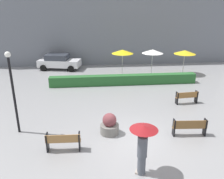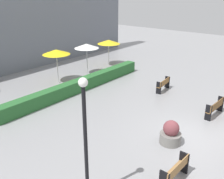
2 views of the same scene
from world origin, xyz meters
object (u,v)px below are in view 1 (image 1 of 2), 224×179
(patio_umbrella_yellow, at_px, (122,52))
(patio_umbrella_white, at_px, (153,51))
(bench_near_right, at_px, (190,126))
(parked_car, at_px, (59,62))
(lamp_post, at_px, (12,85))
(bench_near_left, at_px, (63,141))
(patio_umbrella_yellow_far, at_px, (185,52))
(planter_pot, at_px, (110,125))
(pedestrian_with_umbrella, at_px, (143,142))
(bench_far_right, at_px, (187,97))

(patio_umbrella_yellow, relative_size, patio_umbrella_white, 0.98)
(bench_near_right, bearing_deg, parked_car, 119.91)
(lamp_post, xyz_separation_m, patio_umbrella_white, (9.47, 9.25, -0.22))
(bench_near_left, distance_m, patio_umbrella_yellow, 12.46)
(bench_near_right, xyz_separation_m, patio_umbrella_white, (0.80, 10.48, 1.83))
(bench_near_right, height_order, patio_umbrella_yellow, patio_umbrella_yellow)
(lamp_post, xyz_separation_m, patio_umbrella_yellow_far, (12.69, 9.69, -0.43))
(patio_umbrella_white, bearing_deg, patio_umbrella_yellow, 171.83)
(parked_car, bearing_deg, patio_umbrella_yellow_far, -14.18)
(patio_umbrella_white, xyz_separation_m, parked_car, (-8.83, 3.49, -1.53))
(patio_umbrella_yellow, xyz_separation_m, patio_umbrella_white, (2.69, -0.39, 0.04))
(planter_pot, xyz_separation_m, patio_umbrella_white, (4.79, 9.85, 1.87))
(bench_near_right, bearing_deg, patio_umbrella_yellow, 99.89)
(pedestrian_with_umbrella, xyz_separation_m, patio_umbrella_white, (3.81, 12.98, 0.96))
(bench_near_left, xyz_separation_m, lamp_post, (-2.48, 1.92, 2.06))
(bench_far_right, xyz_separation_m, planter_pot, (-5.51, -3.36, -0.02))
(planter_pot, relative_size, patio_umbrella_yellow_far, 0.48)
(bench_near_right, relative_size, pedestrian_with_umbrella, 0.83)
(lamp_post, distance_m, patio_umbrella_yellow_far, 15.98)
(patio_umbrella_white, bearing_deg, bench_far_right, -83.68)
(bench_far_right, xyz_separation_m, patio_umbrella_white, (-0.72, 6.50, 1.85))
(parked_car, bearing_deg, patio_umbrella_yellow, -26.81)
(pedestrian_with_umbrella, distance_m, parked_car, 17.23)
(planter_pot, bearing_deg, bench_far_right, 31.37)
(bench_far_right, bearing_deg, planter_pot, -148.63)
(patio_umbrella_white, bearing_deg, bench_near_right, -94.34)
(patio_umbrella_yellow, bearing_deg, planter_pot, -101.58)
(lamp_post, distance_m, patio_umbrella_yellow, 11.79)
(bench_near_left, xyz_separation_m, patio_umbrella_white, (6.99, 11.17, 1.83))
(bench_far_right, xyz_separation_m, patio_umbrella_yellow_far, (2.50, 6.94, 1.64))
(pedestrian_with_umbrella, relative_size, patio_umbrella_yellow, 0.83)
(planter_pot, height_order, lamp_post, lamp_post)
(planter_pot, relative_size, patio_umbrella_white, 0.44)
(bench_near_left, relative_size, patio_umbrella_yellow_far, 0.67)
(bench_far_right, xyz_separation_m, pedestrian_with_umbrella, (-4.52, -6.49, 0.89))
(pedestrian_with_umbrella, bearing_deg, parked_car, 106.96)
(bench_near_left, xyz_separation_m, pedestrian_with_umbrella, (3.19, -1.81, 0.88))
(bench_near_left, distance_m, lamp_post, 3.75)
(bench_far_right, bearing_deg, bench_near_right, -110.83)
(pedestrian_with_umbrella, height_order, parked_car, pedestrian_with_umbrella)
(patio_umbrella_white, bearing_deg, bench_near_left, -122.04)
(bench_near_right, xyz_separation_m, parked_car, (-8.03, 13.97, 0.30))
(patio_umbrella_yellow, relative_size, patio_umbrella_yellow_far, 1.07)
(planter_pot, xyz_separation_m, parked_car, (-4.04, 13.34, 0.34))
(bench_near_left, bearing_deg, parked_car, 97.15)
(parked_car, bearing_deg, lamp_post, -92.90)
(patio_umbrella_white, xyz_separation_m, patio_umbrella_yellow_far, (3.22, 0.44, -0.21))
(bench_near_left, xyz_separation_m, bench_near_right, (6.20, 0.69, 0.01))
(bench_near_left, relative_size, pedestrian_with_umbrella, 0.76)
(planter_pot, distance_m, parked_car, 13.94)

